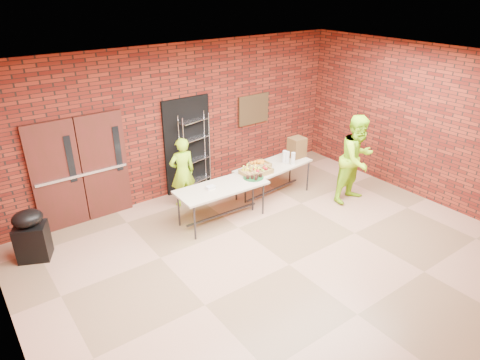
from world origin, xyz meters
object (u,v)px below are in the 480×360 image
at_px(covered_grill, 31,235).
at_px(volunteer_man, 357,159).
at_px(coffee_dispenser, 297,147).
at_px(wire_rack, 195,153).
at_px(table_right, 273,168).
at_px(volunteer_woman, 182,172).
at_px(table_left, 222,189).

distance_m(covered_grill, volunteer_man, 6.31).
bearing_deg(coffee_dispenser, wire_rack, 149.63).
bearing_deg(table_right, volunteer_woman, 150.44).
height_order(table_left, volunteer_woman, volunteer_woman).
xyz_separation_m(wire_rack, volunteer_woman, (-0.56, -0.43, -0.14)).
relative_size(wire_rack, table_left, 0.98).
bearing_deg(volunteer_woman, covered_grill, 10.44).
height_order(covered_grill, volunteer_woman, volunteer_woman).
relative_size(table_left, covered_grill, 1.97).
relative_size(wire_rack, volunteer_man, 0.94).
height_order(covered_grill, volunteer_man, volunteer_man).
relative_size(table_left, table_right, 1.00).
distance_m(coffee_dispenser, volunteer_woman, 2.61).
bearing_deg(table_right, covered_grill, 166.87).
bearing_deg(volunteer_man, coffee_dispenser, 111.01).
bearing_deg(table_right, coffee_dispenser, -0.83).
xyz_separation_m(table_left, coffee_dispenser, (2.21, 0.29, 0.27)).
relative_size(covered_grill, volunteer_man, 0.49).
bearing_deg(wire_rack, table_left, -112.78).
xyz_separation_m(volunteer_woman, volunteer_man, (3.04, -1.95, 0.20)).
bearing_deg(coffee_dispenser, table_left, -172.41).
height_order(table_right, volunteer_woman, volunteer_woman).
bearing_deg(wire_rack, volunteer_woman, -154.69).
distance_m(table_left, table_right, 1.50).
bearing_deg(table_left, wire_rack, 80.76).
relative_size(table_right, volunteer_woman, 1.22).
bearing_deg(covered_grill, coffee_dispenser, 19.42).
xyz_separation_m(table_right, volunteer_man, (1.27, -1.17, 0.28)).
xyz_separation_m(coffee_dispenser, volunteer_man, (0.54, -1.24, -0.00)).
height_order(table_left, volunteer_man, volunteer_man).
bearing_deg(volunteer_man, table_right, 134.62).
xyz_separation_m(wire_rack, table_left, (-0.27, -1.43, -0.21)).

